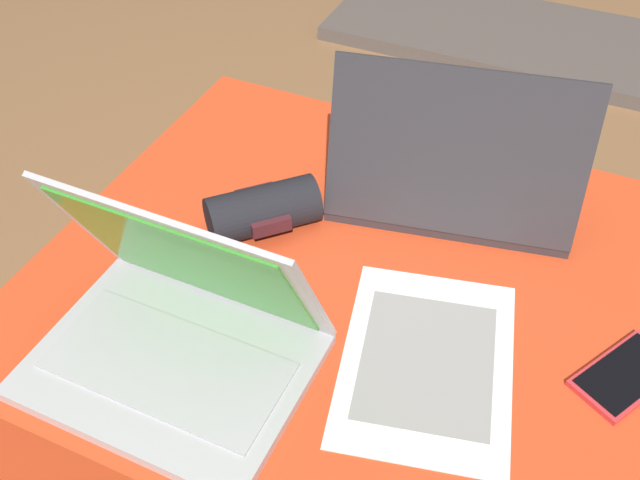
% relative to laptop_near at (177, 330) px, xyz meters
% --- Properties ---
extents(ground_plane, '(14.00, 14.00, 0.00)m').
position_rel_laptop_near_xyz_m(ground_plane, '(0.16, 0.22, -0.52)').
color(ground_plane, olive).
extents(ottoman, '(0.89, 0.77, 0.47)m').
position_rel_laptop_near_xyz_m(ottoman, '(0.16, 0.22, -0.28)').
color(ottoman, maroon).
rests_on(ottoman, ground_plane).
extents(laptop_near, '(0.33, 0.26, 0.24)m').
position_rel_laptop_near_xyz_m(laptop_near, '(0.00, 0.00, 0.00)').
color(laptop_near, '#B7B7BC').
rests_on(laptop_near, ottoman).
extents(laptop_far, '(0.40, 0.31, 0.25)m').
position_rel_laptop_near_xyz_m(laptop_far, '(0.21, 0.43, 0.00)').
color(laptop_far, '#333338').
rests_on(laptop_far, ottoman).
extents(cell_phone, '(0.13, 0.15, 0.01)m').
position_rel_laptop_near_xyz_m(cell_phone, '(0.51, 0.20, -0.05)').
color(cell_phone, red).
rests_on(cell_phone, ottoman).
extents(backpack, '(0.36, 0.25, 0.46)m').
position_rel_laptop_near_xyz_m(backpack, '(0.19, 0.74, -0.33)').
color(backpack, '#23234C').
rests_on(backpack, ground_plane).
extents(paper_sheet, '(0.27, 0.33, 0.00)m').
position_rel_laptop_near_xyz_m(paper_sheet, '(0.28, 0.12, -0.05)').
color(paper_sheet, white).
rests_on(paper_sheet, ottoman).
extents(wrist_brace, '(0.16, 0.17, 0.07)m').
position_rel_laptop_near_xyz_m(wrist_brace, '(-0.02, 0.25, -0.01)').
color(wrist_brace, black).
rests_on(wrist_brace, ottoman).
extents(fireplace_hearth, '(1.40, 0.50, 0.04)m').
position_rel_laptop_near_xyz_m(fireplace_hearth, '(0.16, 1.84, -0.49)').
color(fireplace_hearth, '#564C47').
rests_on(fireplace_hearth, ground_plane).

